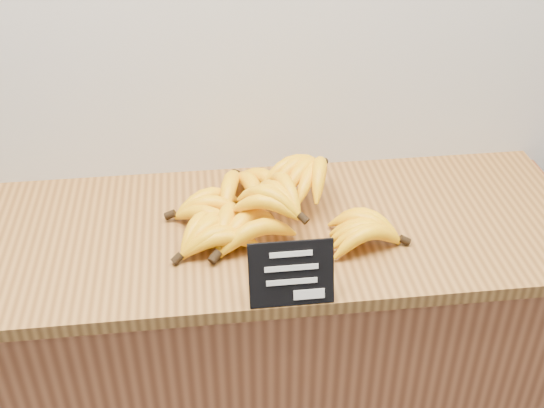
% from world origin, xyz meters
% --- Properties ---
extents(counter, '(1.48, 0.50, 0.90)m').
position_xyz_m(counter, '(0.20, 2.75, 0.45)').
color(counter, '#9B5732').
rests_on(counter, ground).
extents(counter_top, '(1.41, 0.54, 0.03)m').
position_xyz_m(counter_top, '(0.20, 2.75, 0.92)').
color(counter_top, olive).
rests_on(counter_top, counter).
extents(chalkboard_sign, '(0.16, 0.05, 0.13)m').
position_xyz_m(chalkboard_sign, '(0.21, 2.50, 0.99)').
color(chalkboard_sign, black).
rests_on(chalkboard_sign, counter_top).
extents(banana_pile, '(0.51, 0.41, 0.12)m').
position_xyz_m(banana_pile, '(0.19, 2.76, 0.98)').
color(banana_pile, '#FFBD0A').
rests_on(banana_pile, counter_top).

